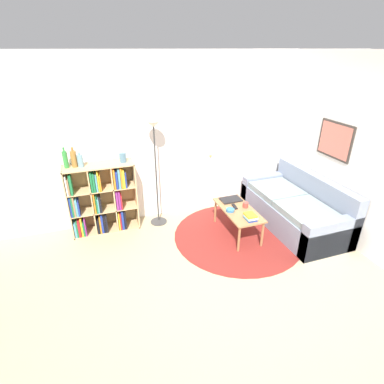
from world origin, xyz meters
The scene contains 17 objects.
ground_plane centered at (0.00, 0.00, 0.00)m, with size 14.00×14.00×0.00m, color tan.
wall_back centered at (0.01, 2.30, 1.29)m, with size 7.01×0.11×2.60m.
wall_right centered at (2.03, 1.14, 1.30)m, with size 0.08×5.28×2.60m.
rug centered at (0.56, 1.23, 0.00)m, with size 1.94×1.94×0.01m.
bookshelf centered at (-1.36, 2.09, 0.52)m, with size 1.00×0.34×1.08m.
floor_lamp centered at (-0.50, 2.02, 1.32)m, with size 0.27×0.27×1.68m.
couch centered at (1.61, 1.25, 0.28)m, with size 0.89×1.83×0.81m.
coffee_table centered at (0.58, 1.30, 0.37)m, with size 0.45×0.92×0.42m.
laptop centered at (0.60, 1.60, 0.43)m, with size 0.33×0.23×0.02m.
bowl centered at (0.43, 1.28, 0.44)m, with size 0.13×0.13×0.04m.
book_stack_on_table centered at (0.60, 0.98, 0.46)m, with size 0.15×0.19×0.08m.
cup centered at (0.70, 1.32, 0.46)m, with size 0.08×0.08×0.08m.
remote centered at (0.55, 1.38, 0.43)m, with size 0.06×0.16×0.02m.
bottle_left centered at (-1.75, 2.12, 1.21)m, with size 0.07×0.07×0.30m.
bottle_middle centered at (-1.64, 2.12, 1.21)m, with size 0.08×0.08×0.29m.
bottle_right centered at (-1.56, 2.08, 1.18)m, with size 0.08×0.08×0.22m.
vase_on_shelf centered at (-0.97, 2.09, 1.16)m, with size 0.10×0.10×0.14m.
Camera 1 is at (-1.36, -2.20, 2.61)m, focal length 28.00 mm.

